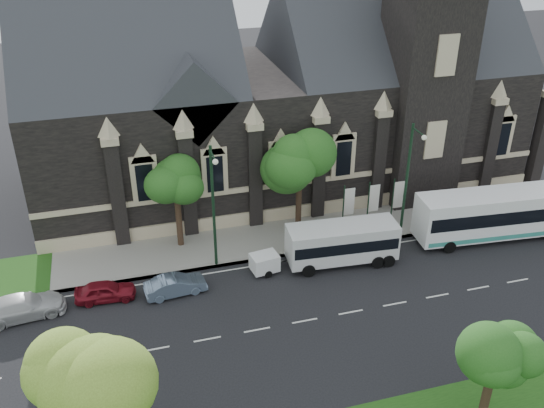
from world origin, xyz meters
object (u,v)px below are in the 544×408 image
object	(u,v)px
banner_flag_center	(372,201)
box_trailer	(265,262)
street_lamp_near	(409,176)
tree_park_near	(92,388)
banner_flag_left	(347,205)
street_lamp_mid	(214,202)
shuttle_bus	(342,242)
car_far_red	(105,291)
banner_flag_right	(396,198)
tour_coach	(501,213)
tree_walk_left	(178,174)
car_far_white	(22,307)
tree_walk_right	(302,158)
sedan	(175,285)
tree_park_east	(499,345)

from	to	relation	value
banner_flag_center	box_trailer	xyz separation A→B (m)	(-9.28, -3.39, -1.59)
street_lamp_near	box_trailer	size ratio (longest dim) A/B	3.37
tree_park_near	box_trailer	xyz separation A→B (m)	(10.77, 14.38, -5.63)
tree_park_near	banner_flag_center	world-z (taller)	tree_park_near
tree_park_near	banner_flag_left	xyz separation A→B (m)	(18.06, 17.77, -4.03)
street_lamp_mid	shuttle_bus	xyz separation A→B (m)	(8.47, -1.77, -3.42)
banner_flag_left	car_far_red	world-z (taller)	banner_flag_left
banner_flag_right	tour_coach	xyz separation A→B (m)	(6.67, -3.73, -0.36)
banner_flag_right	car_far_red	bearing A→B (deg)	-170.88
street_lamp_mid	box_trailer	world-z (taller)	street_lamp_mid
street_lamp_near	car_far_red	xyz separation A→B (m)	(-21.50, -1.59, -4.47)
tour_coach	car_far_red	xyz separation A→B (m)	(-28.45, 0.24, -1.38)
tree_walk_left	banner_flag_left	world-z (taller)	tree_walk_left
tour_coach	car_far_white	distance (m)	33.39
tree_walk_right	banner_flag_center	world-z (taller)	tree_walk_right
tree_walk_right	shuttle_bus	xyz separation A→B (m)	(1.26, -5.39, -4.13)
street_lamp_near	banner_flag_left	xyz separation A→B (m)	(-3.71, 1.91, -2.73)
shuttle_bus	box_trailer	xyz separation A→B (m)	(-5.47, 0.29, -0.90)
shuttle_bus	tree_park_near	bearing A→B (deg)	-134.94
street_lamp_near	banner_flag_center	bearing A→B (deg)	131.93
tree_walk_right	street_lamp_near	distance (m)	7.72
tree_park_near	banner_flag_left	world-z (taller)	tree_park_near
tree_walk_left	box_trailer	world-z (taller)	tree_walk_left
sedan	car_far_red	xyz separation A→B (m)	(-4.37, 0.62, -0.01)
banner_flag_left	car_far_white	size ratio (longest dim) A/B	0.79
box_trailer	sedan	world-z (taller)	box_trailer
tree_park_near	tree_walk_left	distance (m)	20.38
street_lamp_near	street_lamp_mid	bearing A→B (deg)	180.00
tree_park_east	banner_flag_right	bearing A→B (deg)	77.35
tree_park_near	car_far_white	distance (m)	15.74
tree_park_east	street_lamp_near	world-z (taller)	street_lamp_near
shuttle_bus	car_far_red	xyz separation A→B (m)	(-15.97, 0.18, -1.05)
street_lamp_mid	banner_flag_right	world-z (taller)	street_lamp_mid
tree_park_near	tree_walk_left	size ratio (longest dim) A/B	1.12
car_far_red	box_trailer	bearing A→B (deg)	-85.35
tour_coach	box_trailer	size ratio (longest dim) A/B	4.84
banner_flag_left	banner_flag_right	distance (m)	4.00
street_lamp_mid	car_far_red	distance (m)	8.87
street_lamp_near	banner_flag_right	world-z (taller)	street_lamp_near
shuttle_bus	tree_walk_right	bearing A→B (deg)	107.30
tour_coach	car_far_red	distance (m)	28.49
box_trailer	tree_park_east	bearing A→B (deg)	-72.21
tree_park_near	banner_flag_left	bearing A→B (deg)	44.54
tree_park_near	street_lamp_mid	bearing A→B (deg)	63.90
tree_park_near	sedan	distance (m)	15.53
street_lamp_mid	box_trailer	distance (m)	5.47
tree_park_east	banner_flag_right	world-z (taller)	tree_park_east
tree_walk_right	car_far_white	size ratio (longest dim) A/B	1.55
tree_park_east	banner_flag_left	world-z (taller)	tree_park_east
tree_park_east	tree_walk_right	size ratio (longest dim) A/B	0.81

